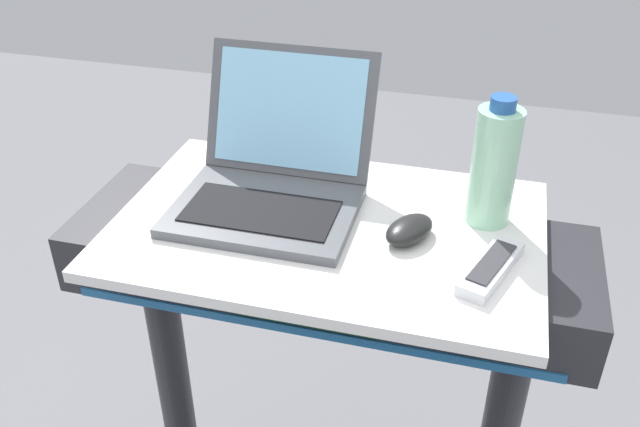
# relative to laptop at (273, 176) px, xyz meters

# --- Properties ---
(desk_board) EXTENTS (0.72, 0.47, 0.02)m
(desk_board) POSITION_rel_laptop_xyz_m (0.11, -0.05, -0.06)
(desk_board) COLOR white
(desk_board) RESTS_ON treadmill_base
(laptop) EXTENTS (0.31, 0.33, 0.24)m
(laptop) POSITION_rel_laptop_xyz_m (0.00, 0.00, 0.00)
(laptop) COLOR #515459
(laptop) RESTS_ON desk_board
(computer_mouse) EXTENTS (0.10, 0.12, 0.03)m
(computer_mouse) POSITION_rel_laptop_xyz_m (0.25, -0.06, -0.03)
(computer_mouse) COLOR black
(computer_mouse) RESTS_ON desk_board
(water_bottle) EXTENTS (0.07, 0.07, 0.22)m
(water_bottle) POSITION_rel_laptop_xyz_m (0.37, 0.03, 0.06)
(water_bottle) COLOR #9EDBB2
(water_bottle) RESTS_ON desk_board
(tv_remote) EXTENTS (0.10, 0.17, 0.02)m
(tv_remote) POSITION_rel_laptop_xyz_m (0.38, -0.12, -0.04)
(tv_remote) COLOR silver
(tv_remote) RESTS_ON desk_board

